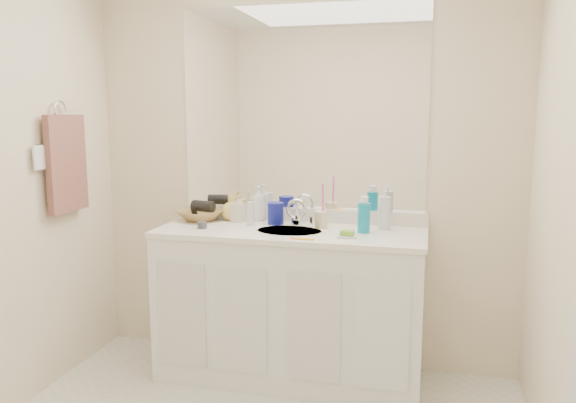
{
  "coord_description": "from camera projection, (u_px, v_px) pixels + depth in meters",
  "views": [
    {
      "loc": [
        0.76,
        -2.0,
        1.54
      ],
      "look_at": [
        0.0,
        0.97,
        1.05
      ],
      "focal_mm": 35.0,
      "sensor_mm": 36.0,
      "label": 1
    }
  ],
  "objects": [
    {
      "name": "wall_back",
      "position": [
        301.0,
        169.0,
        3.39
      ],
      "size": [
        2.6,
        0.02,
        2.4
      ],
      "primitive_type": "cube",
      "color": "#F4E2BF",
      "rests_on": "floor"
    },
    {
      "name": "vanity_cabinet",
      "position": [
        290.0,
        306.0,
        3.25
      ],
      "size": [
        1.5,
        0.55,
        0.85
      ],
      "primitive_type": "cube",
      "color": "white",
      "rests_on": "floor"
    },
    {
      "name": "countertop",
      "position": [
        290.0,
        232.0,
        3.18
      ],
      "size": [
        1.52,
        0.57,
        0.03
      ],
      "primitive_type": "cube",
      "color": "white",
      "rests_on": "vanity_cabinet"
    },
    {
      "name": "backsplash",
      "position": [
        301.0,
        215.0,
        3.42
      ],
      "size": [
        1.52,
        0.03,
        0.08
      ],
      "primitive_type": "cube",
      "color": "silver",
      "rests_on": "countertop"
    },
    {
      "name": "sink_basin",
      "position": [
        289.0,
        233.0,
        3.16
      ],
      "size": [
        0.37,
        0.37,
        0.02
      ],
      "primitive_type": "cylinder",
      "color": "beige",
      "rests_on": "countertop"
    },
    {
      "name": "faucet",
      "position": [
        297.0,
        215.0,
        3.33
      ],
      "size": [
        0.02,
        0.02,
        0.11
      ],
      "primitive_type": "cylinder",
      "color": "silver",
      "rests_on": "countertop"
    },
    {
      "name": "mirror",
      "position": [
        301.0,
        109.0,
        3.33
      ],
      "size": [
        1.48,
        0.01,
        1.2
      ],
      "primitive_type": "cube",
      "color": "white",
      "rests_on": "wall_back"
    },
    {
      "name": "blue_mug",
      "position": [
        276.0,
        213.0,
        3.33
      ],
      "size": [
        0.1,
        0.1,
        0.13
      ],
      "primitive_type": "cylinder",
      "rotation": [
        0.0,
        0.0,
        -0.08
      ],
      "color": "navy",
      "rests_on": "countertop"
    },
    {
      "name": "tan_cup",
      "position": [
        321.0,
        220.0,
        3.22
      ],
      "size": [
        0.09,
        0.09,
        0.1
      ],
      "primitive_type": "cylinder",
      "rotation": [
        0.0,
        0.0,
        -0.33
      ],
      "color": "beige",
      "rests_on": "countertop"
    },
    {
      "name": "toothbrush",
      "position": [
        323.0,
        202.0,
        3.2
      ],
      "size": [
        0.01,
        0.04,
        0.22
      ],
      "primitive_type": "cylinder",
      "rotation": [
        0.14,
        0.0,
        0.07
      ],
      "color": "#FF43B6",
      "rests_on": "tan_cup"
    },
    {
      "name": "mouthwash_bottle",
      "position": [
        364.0,
        218.0,
        3.1
      ],
      "size": [
        0.09,
        0.09,
        0.16
      ],
      "primitive_type": "cylinder",
      "rotation": [
        0.0,
        0.0,
        0.36
      ],
      "color": "#0E87A9",
      "rests_on": "countertop"
    },
    {
      "name": "clear_pump_bottle",
      "position": [
        384.0,
        213.0,
        3.18
      ],
      "size": [
        0.08,
        0.08,
        0.19
      ],
      "primitive_type": "cylinder",
      "rotation": [
        0.0,
        0.0,
        -0.17
      ],
      "color": "silver",
      "rests_on": "countertop"
    },
    {
      "name": "soap_dish",
      "position": [
        347.0,
        236.0,
        2.98
      ],
      "size": [
        0.12,
        0.1,
        0.01
      ],
      "primitive_type": "cube",
      "rotation": [
        0.0,
        0.0,
        0.16
      ],
      "color": "silver",
      "rests_on": "countertop"
    },
    {
      "name": "green_soap",
      "position": [
        347.0,
        233.0,
        2.98
      ],
      "size": [
        0.07,
        0.05,
        0.03
      ],
      "primitive_type": "cube",
      "rotation": [
        0.0,
        0.0,
        -0.05
      ],
      "color": "#73B82D",
      "rests_on": "soap_dish"
    },
    {
      "name": "orange_comb",
      "position": [
        302.0,
        239.0,
        2.94
      ],
      "size": [
        0.13,
        0.03,
        0.01
      ],
      "primitive_type": "cube",
      "rotation": [
        0.0,
        0.0,
        -0.02
      ],
      "color": "orange",
      "rests_on": "countertop"
    },
    {
      "name": "dark_jar",
      "position": [
        202.0,
        225.0,
        3.22
      ],
      "size": [
        0.06,
        0.06,
        0.04
      ],
      "primitive_type": "cylinder",
      "rotation": [
        0.0,
        0.0,
        0.15
      ],
      "color": "#3A3840",
      "rests_on": "countertop"
    },
    {
      "name": "extra_white_bottle",
      "position": [
        251.0,
        214.0,
        3.29
      ],
      "size": [
        0.05,
        0.05,
        0.14
      ],
      "primitive_type": "cylinder",
      "rotation": [
        0.0,
        0.0,
        0.06
      ],
      "color": "silver",
      "rests_on": "countertop"
    },
    {
      "name": "soap_bottle_white",
      "position": [
        258.0,
        203.0,
        3.44
      ],
      "size": [
        0.1,
        0.1,
        0.21
      ],
      "primitive_type": "imported",
      "rotation": [
        0.0,
        0.0,
        0.25
      ],
      "color": "white",
      "rests_on": "countertop"
    },
    {
      "name": "soap_bottle_cream",
      "position": [
        238.0,
        208.0,
        3.41
      ],
      "size": [
        0.09,
        0.1,
        0.16
      ],
      "primitive_type": "imported",
      "rotation": [
        0.0,
        0.0,
        -0.38
      ],
      "color": "beige",
      "rests_on": "countertop"
    },
    {
      "name": "soap_bottle_yellow",
      "position": [
        231.0,
        208.0,
        3.46
      ],
      "size": [
        0.15,
        0.15,
        0.16
      ],
      "primitive_type": "imported",
      "rotation": [
        0.0,
        0.0,
        -0.34
      ],
      "color": "#DABE55",
      "rests_on": "countertop"
    },
    {
      "name": "wicker_basket",
      "position": [
        200.0,
        215.0,
        3.45
      ],
      "size": [
        0.34,
        0.34,
        0.06
      ],
      "primitive_type": "imported",
      "rotation": [
        0.0,
        0.0,
        -0.37
      ],
      "color": "olive",
      "rests_on": "countertop"
    },
    {
      "name": "hair_dryer",
      "position": [
        203.0,
        206.0,
        3.43
      ],
      "size": [
        0.15,
        0.1,
        0.07
      ],
      "primitive_type": "cylinder",
      "rotation": [
        0.0,
        1.57,
        -0.21
      ],
      "color": "black",
      "rests_on": "wicker_basket"
    },
    {
      "name": "towel_ring",
      "position": [
        60.0,
        110.0,
        3.15
      ],
      "size": [
        0.01,
        0.11,
        0.11
      ],
      "primitive_type": "torus",
      "rotation": [
        0.0,
        1.57,
        0.0
      ],
      "color": "silver",
      "rests_on": "wall_left"
    },
    {
      "name": "hand_towel",
      "position": [
        67.0,
        164.0,
        3.19
      ],
      "size": [
        0.04,
        0.32,
        0.55
      ],
      "primitive_type": "cube",
      "color": "brown",
      "rests_on": "towel_ring"
    },
    {
      "name": "switch_plate",
      "position": [
        39.0,
        157.0,
        2.99
      ],
      "size": [
        0.01,
        0.08,
        0.13
      ],
      "primitive_type": "cube",
      "color": "white",
      "rests_on": "wall_left"
    }
  ]
}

